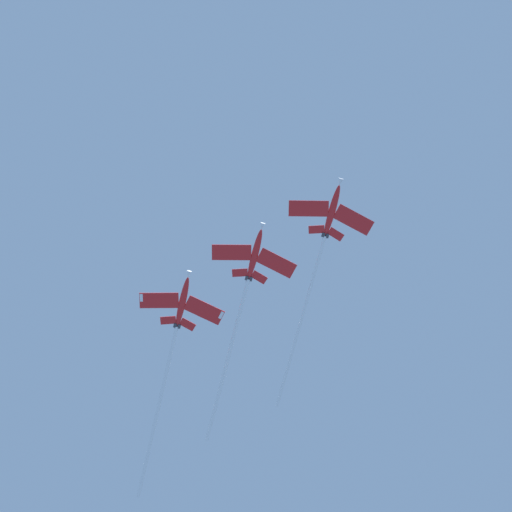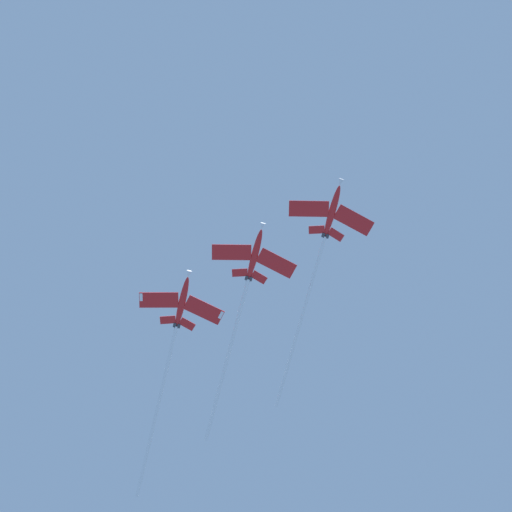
% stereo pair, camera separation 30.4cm
% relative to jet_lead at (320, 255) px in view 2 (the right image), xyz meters
% --- Properties ---
extents(jet_lead, '(30.60, 50.34, 10.30)m').
position_rel_jet_lead_xyz_m(jet_lead, '(0.00, 0.00, 0.00)').
color(jet_lead, red).
extents(jet_second, '(29.84, 49.19, 10.19)m').
position_rel_jet_lead_xyz_m(jet_second, '(19.74, -7.84, -1.70)').
color(jet_second, red).
extents(jet_third, '(30.42, 51.91, 11.29)m').
position_rel_jet_lead_xyz_m(jet_third, '(37.96, -14.82, -4.78)').
color(jet_third, red).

